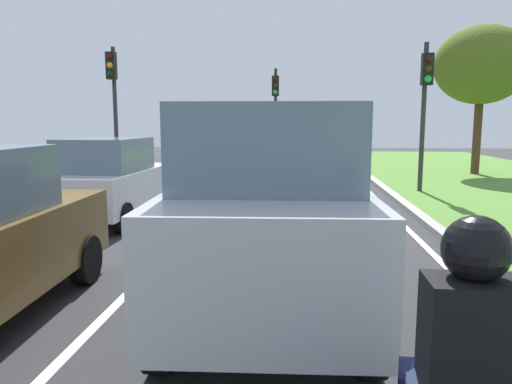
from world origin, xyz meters
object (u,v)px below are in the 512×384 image
at_px(rider_person, 470,344).
at_px(traffic_light_far_median, 275,102).
at_px(tree_roadside_far, 482,65).
at_px(traffic_light_near_right, 425,94).
at_px(traffic_light_overhead_left, 113,91).
at_px(car_suv_ahead, 269,207).
at_px(car_hatchback_far, 110,180).

relative_size(rider_person, traffic_light_far_median, 0.26).
bearing_deg(traffic_light_far_median, tree_roadside_far, -15.82).
height_order(traffic_light_near_right, traffic_light_overhead_left, traffic_light_overhead_left).
bearing_deg(traffic_light_near_right, car_suv_ahead, -113.24).
relative_size(car_hatchback_far, traffic_light_overhead_left, 0.81).
relative_size(traffic_light_near_right, tree_roadside_far, 0.75).
bearing_deg(rider_person, car_suv_ahead, 108.28).
relative_size(car_suv_ahead, traffic_light_near_right, 1.04).
xyz_separation_m(car_suv_ahead, car_hatchback_far, (-3.71, 4.66, -0.28)).
distance_m(rider_person, traffic_light_overhead_left, 16.06).
bearing_deg(tree_roadside_far, traffic_light_far_median, 164.18).
bearing_deg(tree_roadside_far, rider_person, -109.52).
relative_size(traffic_light_near_right, traffic_light_far_median, 0.97).
distance_m(traffic_light_near_right, traffic_light_far_median, 9.00).
bearing_deg(traffic_light_overhead_left, traffic_light_far_median, 48.92).
bearing_deg(car_hatchback_far, traffic_light_far_median, 78.30).
bearing_deg(traffic_light_overhead_left, rider_person, -63.81).
height_order(rider_person, traffic_light_overhead_left, traffic_light_overhead_left).
distance_m(traffic_light_far_median, tree_roadside_far, 8.58).
xyz_separation_m(traffic_light_near_right, tree_roadside_far, (3.44, 5.35, 1.37)).
bearing_deg(traffic_light_near_right, traffic_light_overhead_left, 170.78).
relative_size(car_suv_ahead, tree_roadside_far, 0.78).
height_order(car_suv_ahead, traffic_light_near_right, traffic_light_near_right).
distance_m(traffic_light_near_right, traffic_light_overhead_left, 10.12).
bearing_deg(car_hatchback_far, rider_person, -57.39).
bearing_deg(traffic_light_far_median, traffic_light_near_right, -58.34).
bearing_deg(car_suv_ahead, tree_roadside_far, 60.95).
relative_size(car_hatchback_far, rider_person, 3.22).
relative_size(car_hatchback_far, tree_roadside_far, 0.64).
relative_size(traffic_light_overhead_left, traffic_light_far_median, 1.03).
relative_size(rider_person, tree_roadside_far, 0.20).
height_order(traffic_light_far_median, tree_roadside_far, tree_roadside_far).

